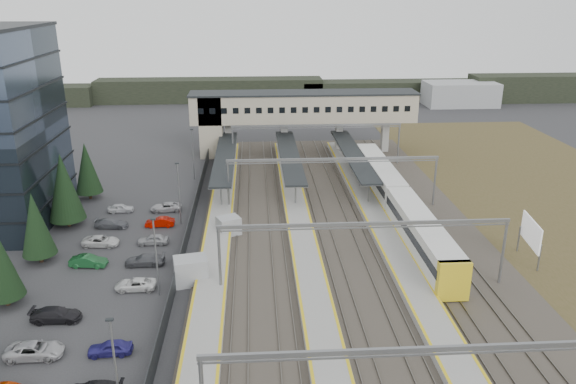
{
  "coord_description": "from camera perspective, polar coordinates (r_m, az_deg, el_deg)",
  "views": [
    {
      "loc": [
        1.57,
        -56.91,
        27.95
      ],
      "look_at": [
        5.71,
        9.84,
        4.0
      ],
      "focal_mm": 35.0,
      "sensor_mm": 36.0,
      "label": 1
    }
  ],
  "objects": [
    {
      "name": "car_park",
      "position": [
        58.83,
        -18.24,
        -9.08
      ],
      "size": [
        10.53,
        44.54,
        1.3
      ],
      "color": "silver",
      "rests_on": "ground"
    },
    {
      "name": "lampposts",
      "position": [
        63.5,
        -11.97,
        -2.58
      ],
      "size": [
        0.5,
        53.25,
        8.07
      ],
      "color": "slate",
      "rests_on": "ground"
    },
    {
      "name": "billboard",
      "position": [
        66.2,
        23.45,
        -3.91
      ],
      "size": [
        0.9,
        5.77,
        4.89
      ],
      "color": "slate",
      "rests_on": "ground"
    },
    {
      "name": "train",
      "position": [
        74.04,
        11.1,
        -1.0
      ],
      "size": [
        3.13,
        43.56,
        3.94
      ],
      "color": "silver",
      "rests_on": "ground"
    },
    {
      "name": "footbridge",
      "position": [
        101.1,
        -0.0,
        8.28
      ],
      "size": [
        40.4,
        6.4,
        11.2
      ],
      "color": "tan",
      "rests_on": "ground"
    },
    {
      "name": "relay_cabin_near",
      "position": [
        58.02,
        -9.83,
        -7.87
      ],
      "size": [
        3.71,
        3.02,
        2.75
      ],
      "color": "#95979A",
      "rests_on": "ground"
    },
    {
      "name": "ground",
      "position": [
        63.42,
        -4.63,
        -6.51
      ],
      "size": [
        220.0,
        220.0,
        0.0
      ],
      "primitive_type": "plane",
      "color": "#2B2B2D",
      "rests_on": "ground"
    },
    {
      "name": "gantries",
      "position": [
        64.66,
        5.95,
        -0.26
      ],
      "size": [
        28.4,
        62.28,
        7.17
      ],
      "color": "slate",
      "rests_on": "ground"
    },
    {
      "name": "canopies",
      "position": [
        87.45,
        0.15,
        3.76
      ],
      "size": [
        23.1,
        30.0,
        3.28
      ],
      "color": "black",
      "rests_on": "ground"
    },
    {
      "name": "conifer_row",
      "position": [
        62.48,
        -25.48,
        -4.04
      ],
      "size": [
        4.42,
        49.82,
        9.5
      ],
      "color": "black",
      "rests_on": "ground"
    },
    {
      "name": "fence",
      "position": [
        68.0,
        -10.09,
        -3.97
      ],
      "size": [
        0.08,
        90.0,
        2.0
      ],
      "color": "#26282B",
      "rests_on": "ground"
    },
    {
      "name": "rail_corridor",
      "position": [
        68.25,
        3.3,
        -4.24
      ],
      "size": [
        34.0,
        90.0,
        0.92
      ],
      "color": "#342F27",
      "rests_on": "ground"
    },
    {
      "name": "treeline_far",
      "position": [
        152.9,
        4.94,
        10.22
      ],
      "size": [
        170.0,
        19.0,
        7.0
      ],
      "color": "black",
      "rests_on": "ground"
    },
    {
      "name": "relay_cabin_far",
      "position": [
        68.32,
        -6.04,
        -3.48
      ],
      "size": [
        3.23,
        3.02,
        2.36
      ],
      "color": "#95979A",
      "rests_on": "ground"
    }
  ]
}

